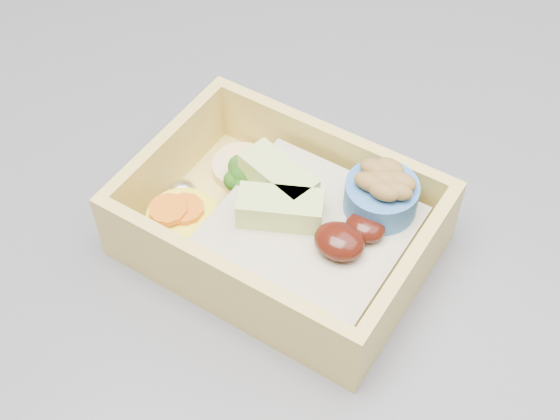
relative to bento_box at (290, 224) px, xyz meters
The scene contains 1 object.
bento_box is the anchor object (origin of this frame).
Camera 1 is at (0.35, -0.27, 1.28)m, focal length 50.00 mm.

